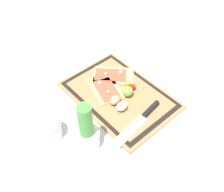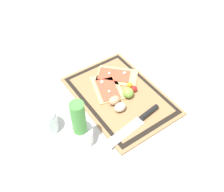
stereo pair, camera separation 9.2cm
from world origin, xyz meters
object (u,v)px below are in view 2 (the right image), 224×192
(cherry_tomato_red, at_px, (134,89))
(cherry_tomato_yellow, at_px, (130,85))
(knife, at_px, (142,118))
(lime, at_px, (128,93))
(pizza_slice_far, at_px, (107,88))
(sauce_jar, at_px, (46,122))
(pizza_slice_near, at_px, (116,76))
(herb_pot, at_px, (80,129))
(egg_brown, at_px, (114,100))
(egg_pink, at_px, (120,107))

(cherry_tomato_red, distance_m, cherry_tomato_yellow, 0.03)
(knife, relative_size, lime, 5.87)
(pizza_slice_far, bearing_deg, sauce_jar, 96.30)
(pizza_slice_near, height_order, cherry_tomato_yellow, cherry_tomato_yellow)
(cherry_tomato_red, xyz_separation_m, herb_pot, (-0.09, 0.33, 0.05))
(cherry_tomato_red, xyz_separation_m, cherry_tomato_yellow, (0.03, 0.00, -0.00))
(lime, relative_size, herb_pot, 0.22)
(lime, relative_size, cherry_tomato_yellow, 1.85)
(cherry_tomato_yellow, height_order, herb_pot, herb_pot)
(pizza_slice_far, height_order, knife, pizza_slice_far)
(cherry_tomato_red, bearing_deg, cherry_tomato_yellow, 1.02)
(knife, xyz_separation_m, egg_brown, (0.14, 0.04, 0.01))
(lime, relative_size, cherry_tomato_red, 1.66)
(cherry_tomato_red, bearing_deg, pizza_slice_far, 48.74)
(pizza_slice_near, distance_m, cherry_tomato_yellow, 0.10)
(egg_brown, xyz_separation_m, sauce_jar, (0.06, 0.30, 0.01))
(egg_pink, bearing_deg, egg_brown, -2.91)
(pizza_slice_far, xyz_separation_m, egg_brown, (-0.09, 0.02, 0.01))
(cherry_tomato_yellow, bearing_deg, sauce_jar, 87.79)
(pizza_slice_far, bearing_deg, herb_pot, 125.39)
(knife, bearing_deg, herb_pot, 76.11)
(knife, height_order, lime, lime)
(egg_brown, xyz_separation_m, cherry_tomato_red, (0.01, -0.12, -0.01))
(pizza_slice_near, distance_m, sauce_jar, 0.41)
(egg_pink, height_order, cherry_tomato_yellow, egg_pink)
(egg_pink, xyz_separation_m, cherry_tomato_red, (0.06, -0.12, -0.01))
(cherry_tomato_red, relative_size, sauce_jar, 0.31)
(lime, bearing_deg, egg_pink, 119.96)
(cherry_tomato_red, bearing_deg, egg_pink, 114.90)
(pizza_slice_far, distance_m, cherry_tomato_yellow, 0.11)
(pizza_slice_near, height_order, lime, lime)
(pizza_slice_far, xyz_separation_m, egg_pink, (-0.14, 0.03, 0.01))
(knife, relative_size, egg_brown, 5.29)
(pizza_slice_near, bearing_deg, cherry_tomato_red, -175.55)
(pizza_slice_far, height_order, sauce_jar, sauce_jar)
(lime, xyz_separation_m, herb_pot, (-0.07, 0.29, 0.04))
(pizza_slice_near, bearing_deg, cherry_tomato_yellow, -174.44)
(pizza_slice_far, distance_m, lime, 0.11)
(pizza_slice_far, bearing_deg, cherry_tomato_yellow, -118.94)
(pizza_slice_far, bearing_deg, egg_pink, 169.36)
(egg_pink, relative_size, sauce_jar, 0.57)
(egg_brown, distance_m, cherry_tomato_yellow, 0.12)
(pizza_slice_near, bearing_deg, egg_brown, 141.56)
(knife, height_order, egg_pink, egg_pink)
(lime, bearing_deg, egg_brown, 88.88)
(knife, relative_size, cherry_tomato_yellow, 10.83)
(pizza_slice_near, distance_m, egg_pink, 0.21)
(pizza_slice_near, height_order, egg_brown, egg_brown)
(pizza_slice_far, relative_size, egg_brown, 3.81)
(pizza_slice_near, xyz_separation_m, cherry_tomato_red, (-0.12, -0.01, 0.01))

